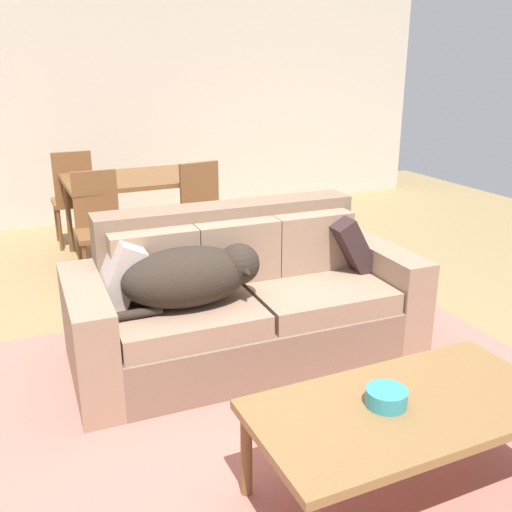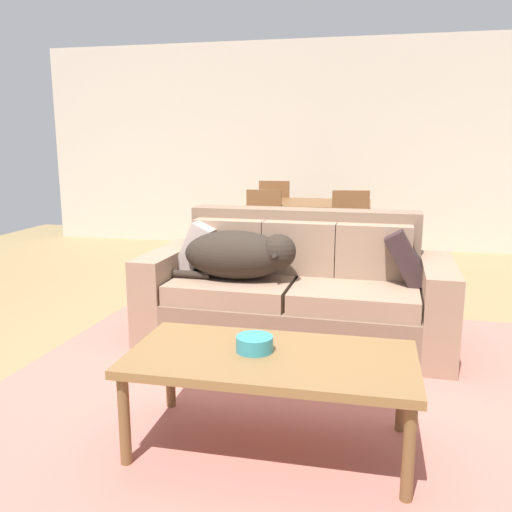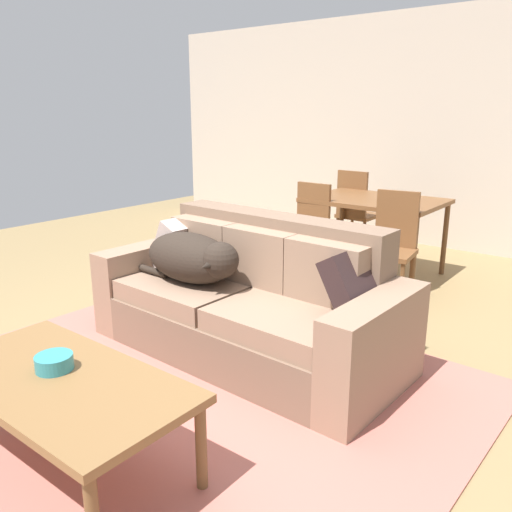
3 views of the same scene
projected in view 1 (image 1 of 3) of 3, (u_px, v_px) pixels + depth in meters
name	position (u px, v px, depth m)	size (l,w,h in m)	color
ground_plane	(257.00, 379.00, 3.39)	(10.00, 10.00, 0.00)	olive
back_partition	(107.00, 99.00, 6.40)	(8.00, 0.12, 2.70)	beige
area_rug	(306.00, 419.00, 3.01)	(3.15, 3.03, 0.01)	#B6665A
couch	(243.00, 302.00, 3.61)	(2.14, 0.99, 0.90)	brown
dog_on_left_cushion	(193.00, 275.00, 3.23)	(0.92, 0.41, 0.34)	#2C231C
throw_pillow_by_left_arm	(118.00, 272.00, 3.29)	(0.15, 0.38, 0.38)	#B39E96
throw_pillow_by_right_arm	(345.00, 242.00, 3.83)	(0.13, 0.38, 0.38)	#312121
coffee_table	(405.00, 413.00, 2.36)	(1.28, 0.64, 0.46)	brown
bowl_on_coffee_table	(386.00, 397.00, 2.32)	(0.17, 0.17, 0.07)	teal
dining_table	(136.00, 184.00, 5.28)	(1.25, 0.90, 0.76)	brown
dining_chair_near_left	(100.00, 223.00, 4.71)	(0.40, 0.40, 0.92)	brown
dining_chair_near_right	(206.00, 213.00, 5.01)	(0.45, 0.45, 0.93)	brown
dining_chair_far_left	(74.00, 195.00, 5.63)	(0.41, 0.41, 0.95)	brown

